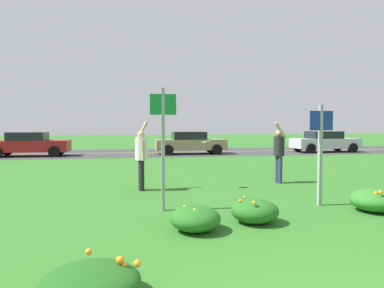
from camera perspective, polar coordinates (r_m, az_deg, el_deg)
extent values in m
plane|color=#2D6B23|center=(13.30, -1.81, -4.93)|extent=(120.00, 120.00, 0.00)
cube|color=#38383A|center=(24.26, -5.67, -1.36)|extent=(120.00, 7.68, 0.01)
cube|color=yellow|center=(24.26, -5.67, -1.35)|extent=(120.00, 0.16, 0.00)
ellipsoid|color=#2D7526|center=(8.53, 27.53, -8.09)|extent=(1.01, 1.03, 0.48)
sphere|color=orange|center=(8.80, 27.89, -6.89)|extent=(0.06, 0.06, 0.06)
sphere|color=orange|center=(8.21, 27.69, -7.07)|extent=(0.09, 0.09, 0.09)
sphere|color=orange|center=(8.48, 25.96, -7.42)|extent=(0.07, 0.07, 0.07)
sphere|color=orange|center=(8.11, 28.26, -6.93)|extent=(0.08, 0.08, 0.08)
ellipsoid|color=#23661E|center=(6.23, 0.55, -11.98)|extent=(0.88, 0.93, 0.43)
sphere|color=yellow|center=(6.21, 3.60, -10.89)|extent=(0.05, 0.05, 0.05)
sphere|color=yellow|center=(6.02, 0.45, -10.69)|extent=(0.06, 0.06, 0.06)
sphere|color=yellow|center=(6.19, -0.49, -10.96)|extent=(0.06, 0.06, 0.06)
sphere|color=yellow|center=(6.10, -1.06, -11.02)|extent=(0.06, 0.06, 0.06)
sphere|color=yellow|center=(6.27, -0.32, -10.79)|extent=(0.06, 0.06, 0.06)
sphere|color=yellow|center=(6.34, -1.21, -10.17)|extent=(0.07, 0.07, 0.07)
ellipsoid|color=#1E5619|center=(4.10, -16.14, -20.83)|extent=(1.06, 1.05, 0.36)
sphere|color=orange|center=(4.33, -19.01, -18.86)|extent=(0.07, 0.07, 0.07)
sphere|color=orange|center=(4.07, -11.60, -17.94)|extent=(0.09, 0.09, 0.09)
sphere|color=orange|center=(4.02, -8.90, -18.62)|extent=(0.08, 0.08, 0.08)
sphere|color=orange|center=(3.91, -16.34, -20.66)|extent=(0.06, 0.06, 0.06)
sphere|color=orange|center=(4.10, -11.01, -18.74)|extent=(0.07, 0.07, 0.07)
sphere|color=orange|center=(4.40, -16.43, -16.44)|extent=(0.08, 0.08, 0.08)
sphere|color=orange|center=(4.29, -17.99, -19.16)|extent=(0.08, 0.08, 0.08)
ellipsoid|color=#23661E|center=(6.82, 10.16, -10.66)|extent=(0.90, 0.86, 0.44)
sphere|color=orange|center=(6.95, 8.51, -8.59)|extent=(0.06, 0.06, 0.06)
sphere|color=orange|center=(6.88, 11.90, -9.79)|extent=(0.09, 0.09, 0.09)
sphere|color=orange|center=(6.80, 12.16, -9.71)|extent=(0.07, 0.07, 0.07)
sphere|color=orange|center=(6.47, 10.06, -9.38)|extent=(0.07, 0.07, 0.07)
sphere|color=orange|center=(6.72, 7.84, -9.15)|extent=(0.06, 0.06, 0.06)
sphere|color=orange|center=(6.78, 8.27, -10.25)|extent=(0.07, 0.07, 0.07)
cube|color=#93969B|center=(7.54, -4.72, -0.93)|extent=(0.07, 0.10, 2.63)
cube|color=#197F38|center=(7.50, -4.73, 6.43)|extent=(0.56, 0.03, 0.44)
cube|color=#93969B|center=(8.53, 20.05, -1.78)|extent=(0.07, 0.10, 2.29)
cube|color=navy|center=(8.48, 20.25, 3.58)|extent=(0.56, 0.03, 0.44)
cylinder|color=silver|center=(9.99, -8.25, -0.82)|extent=(0.34, 0.34, 0.61)
sphere|color=tan|center=(9.97, -8.27, 1.50)|extent=(0.21, 0.21, 0.21)
cylinder|color=black|center=(10.15, -8.29, -4.96)|extent=(0.14, 0.14, 0.86)
cylinder|color=black|center=(9.98, -8.15, -5.09)|extent=(0.14, 0.14, 0.86)
cylinder|color=tan|center=(10.17, -8.12, 2.16)|extent=(0.37, 0.13, 0.54)
cylinder|color=tan|center=(9.80, -7.95, -0.99)|extent=(0.12, 0.10, 0.58)
cylinder|color=#232328|center=(11.50, 13.93, -0.33)|extent=(0.34, 0.34, 0.62)
sphere|color=tan|center=(11.49, 13.96, 1.70)|extent=(0.21, 0.21, 0.21)
cylinder|color=navy|center=(11.49, 14.10, -4.07)|extent=(0.14, 0.14, 0.87)
cylinder|color=navy|center=(11.64, 13.67, -3.98)|extent=(0.14, 0.14, 0.87)
cylinder|color=tan|center=(11.28, 14.17, 2.15)|extent=(0.43, 0.14, 0.52)
cylinder|color=tan|center=(11.66, 13.34, -0.36)|extent=(0.12, 0.10, 0.58)
cylinder|color=white|center=(10.18, 2.31, 0.42)|extent=(0.25, 0.24, 0.10)
torus|color=white|center=(10.18, 2.31, 0.37)|extent=(0.25, 0.24, 0.11)
cube|color=maroon|center=(23.16, -24.81, -0.30)|extent=(4.50, 1.82, 0.66)
cube|color=black|center=(23.16, -25.08, 1.11)|extent=(2.10, 1.64, 0.52)
cylinder|color=black|center=(23.71, -20.63, -0.85)|extent=(0.66, 0.22, 0.66)
cylinder|color=black|center=(21.96, -21.46, -1.15)|extent=(0.66, 0.22, 0.66)
cylinder|color=black|center=(24.46, -27.79, -0.89)|extent=(0.66, 0.22, 0.66)
cube|color=#937F60|center=(22.76, -0.28, -0.08)|extent=(4.50, 1.82, 0.66)
cube|color=black|center=(22.72, -0.53, 1.36)|extent=(2.10, 1.64, 0.52)
cylinder|color=black|center=(23.96, 3.00, -0.62)|extent=(0.66, 0.22, 0.66)
cylinder|color=black|center=(22.24, 4.05, -0.91)|extent=(0.66, 0.22, 0.66)
cylinder|color=black|center=(23.44, -4.40, -0.71)|extent=(0.66, 0.22, 0.66)
cylinder|color=black|center=(21.68, -3.91, -1.00)|extent=(0.66, 0.22, 0.66)
cube|color=#B7BABF|center=(26.16, 20.75, 0.12)|extent=(4.50, 1.82, 0.66)
cube|color=black|center=(26.08, 20.58, 1.37)|extent=(2.10, 1.64, 0.52)
cylinder|color=black|center=(27.74, 22.53, -0.36)|extent=(0.66, 0.22, 0.66)
cylinder|color=black|center=(26.27, 24.63, -0.58)|extent=(0.66, 0.22, 0.66)
cylinder|color=black|center=(26.20, 16.82, -0.44)|extent=(0.66, 0.22, 0.66)
cylinder|color=black|center=(24.63, 18.71, -0.68)|extent=(0.66, 0.22, 0.66)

